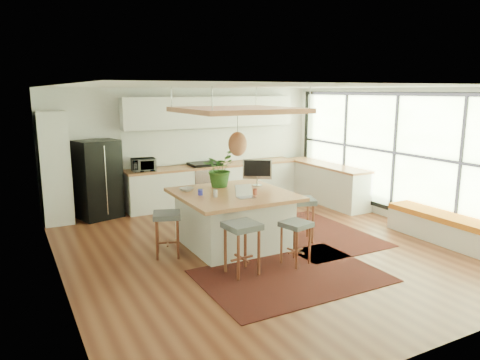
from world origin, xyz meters
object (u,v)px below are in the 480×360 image
stool_near_left (242,251)px  monitor (257,172)px  island (233,219)px  island_plant (219,172)px  fridge (98,174)px  stool_left_side (167,235)px  laptop (246,190)px  stool_right_front (301,222)px  stool_near_right (296,242)px  microwave (143,163)px  stool_right_back (281,209)px

stool_near_left → monitor: size_ratio=1.45×
island → island_plant: size_ratio=2.75×
fridge → stool_left_side: size_ratio=2.26×
stool_left_side → stool_near_left: bearing=-59.3°
fridge → laptop: fridge is taller
island → stool_right_front: size_ratio=2.37×
island → stool_right_front: island is taller
stool_right_front → laptop: (-1.13, -0.04, 0.70)m
island → stool_near_right: 1.32m
fridge → stool_left_side: fridge is taller
stool_near_right → stool_left_side: bearing=142.5°
monitor → laptop: bearing=-97.6°
island → island_plant: bearing=89.2°
stool_right_front → laptop: bearing=-177.7°
fridge → island_plant: 2.86m
stool_near_left → laptop: size_ratio=2.49×
laptop → microwave: bearing=108.6°
fridge → stool_right_front: 4.34m
stool_near_left → laptop: 1.14m
laptop → monitor: (0.63, 0.73, 0.14)m
stool_right_back → laptop: laptop is taller
island → monitor: (0.65, 0.30, 0.72)m
stool_near_right → laptop: laptop is taller
stool_near_right → stool_right_front: (0.71, 0.85, 0.00)m
stool_left_side → island_plant: (1.20, 0.55, 0.84)m
monitor → microwave: bearing=152.6°
stool_near_left → stool_right_back: bearing=43.3°
stool_near_left → microwave: (-0.28, 3.98, 0.74)m
stool_left_side → microwave: bearing=81.0°
stool_left_side → microwave: (0.44, 2.78, 0.74)m
stool_left_side → microwave: size_ratio=1.46×
stool_left_side → island_plant: island_plant is taller
microwave → laptop: bearing=-71.3°
microwave → stool_near_left: bearing=-80.6°
stool_left_side → laptop: bearing=-20.1°
stool_near_left → monitor: (1.12, 1.49, 0.83)m
stool_near_right → island: bearing=109.6°
fridge → laptop: 3.69m
stool_left_side → island_plant: size_ratio=1.08×
stool_near_left → island_plant: bearing=74.8°
stool_near_right → monitor: (0.21, 1.54, 0.83)m
monitor → stool_left_side: bearing=-137.8°
microwave → monitor: bearing=-55.4°
stool_near_left → island_plant: 2.00m
stool_right_front → monitor: size_ratio=1.45×
fridge → island: (1.71, -2.84, -0.46)m
fridge → stool_left_side: 2.93m
stool_right_front → stool_near_left: bearing=-153.4°
laptop → island_plant: island_plant is taller
stool_near_right → monitor: size_ratio=1.26×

